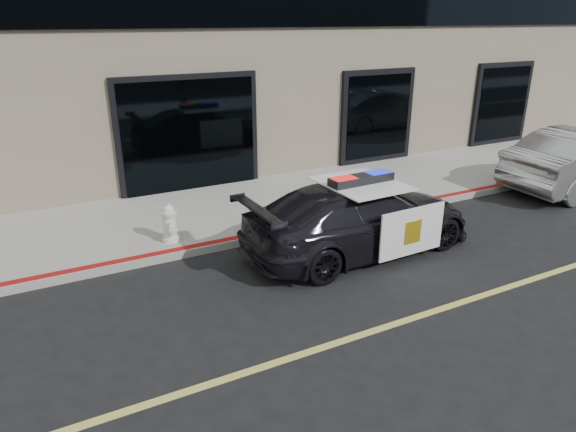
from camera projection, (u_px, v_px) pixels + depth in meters
name	position (u px, v px, depth m)	size (l,w,h in m)	color
ground	(410.00, 319.00, 7.42)	(120.00, 120.00, 0.00)	black
sidewalk_n	(259.00, 205.00, 11.73)	(60.00, 3.50, 0.15)	gray
police_car	(359.00, 217.00, 9.39)	(2.22, 4.60, 1.47)	black
fire_hydrant	(170.00, 224.00, 9.54)	(0.33, 0.46, 0.73)	white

